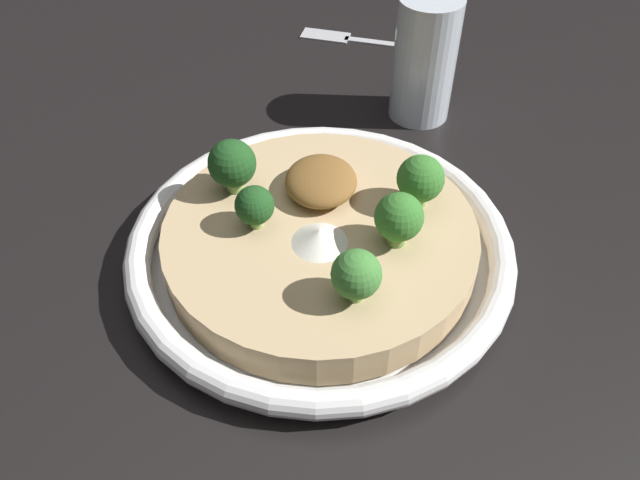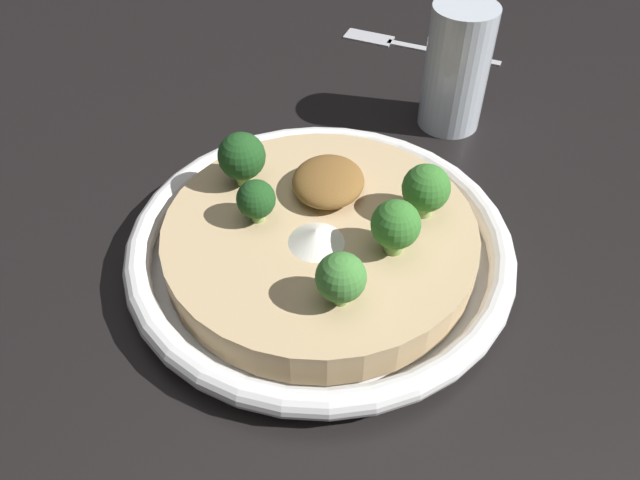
{
  "view_description": "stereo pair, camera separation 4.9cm",
  "coord_description": "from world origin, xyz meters",
  "views": [
    {
      "loc": [
        0.34,
        0.01,
        0.37
      ],
      "look_at": [
        0.0,
        0.0,
        0.02
      ],
      "focal_mm": 35.0,
      "sensor_mm": 36.0,
      "label": 1
    },
    {
      "loc": [
        0.34,
        0.05,
        0.37
      ],
      "look_at": [
        0.0,
        0.0,
        0.02
      ],
      "focal_mm": 35.0,
      "sensor_mm": 36.0,
      "label": 2
    }
  ],
  "objects": [
    {
      "name": "drinking_glass",
      "position": [
        -0.21,
        0.1,
        0.06
      ],
      "size": [
        0.06,
        0.06,
        0.12
      ],
      "color": "silver",
      "rests_on": "ground_plane"
    },
    {
      "name": "broccoli_front",
      "position": [
        -0.0,
        -0.05,
        0.06
      ],
      "size": [
        0.03,
        0.03,
        0.04
      ],
      "color": "#84A856",
      "rests_on": "risotto_bowl"
    },
    {
      "name": "broccoli_front_left",
      "position": [
        -0.04,
        -0.07,
        0.06
      ],
      "size": [
        0.04,
        0.04,
        0.05
      ],
      "color": "#759E4C",
      "rests_on": "risotto_bowl"
    },
    {
      "name": "risotto_bowl",
      "position": [
        0.0,
        0.0,
        0.02
      ],
      "size": [
        0.3,
        0.3,
        0.04
      ],
      "color": "white",
      "rests_on": "ground_plane"
    },
    {
      "name": "cheese_sprinkle",
      "position": [
        0.02,
        -0.0,
        0.04
      ],
      "size": [
        0.04,
        0.04,
        0.01
      ],
      "color": "white",
      "rests_on": "risotto_bowl"
    },
    {
      "name": "crispy_onion_garnish",
      "position": [
        -0.04,
        0.0,
        0.05
      ],
      "size": [
        0.06,
        0.06,
        0.02
      ],
      "color": "brown",
      "rests_on": "risotto_bowl"
    },
    {
      "name": "ground_plane",
      "position": [
        0.0,
        0.0,
        0.0
      ],
      "size": [
        6.0,
        6.0,
        0.0
      ],
      "primitive_type": "plane",
      "color": "black"
    },
    {
      "name": "broccoli_back",
      "position": [
        0.02,
        0.06,
        0.06
      ],
      "size": [
        0.04,
        0.04,
        0.04
      ],
      "color": "#759E4C",
      "rests_on": "risotto_bowl"
    },
    {
      "name": "broccoli_back_left",
      "position": [
        -0.03,
        0.08,
        0.06
      ],
      "size": [
        0.04,
        0.04,
        0.04
      ],
      "color": "#84A856",
      "rests_on": "risotto_bowl"
    },
    {
      "name": "fork_utensil",
      "position": [
        -0.37,
        0.04,
        0.0
      ],
      "size": [
        0.06,
        0.2,
        0.0
      ],
      "rotation": [
        0.0,
        0.0,
        4.47
      ],
      "color": "#B7B7BC",
      "rests_on": "ground_plane"
    },
    {
      "name": "broccoli_back_right",
      "position": [
        0.07,
        0.03,
        0.06
      ],
      "size": [
        0.03,
        0.03,
        0.04
      ],
      "color": "#759E4C",
      "rests_on": "risotto_bowl"
    }
  ]
}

